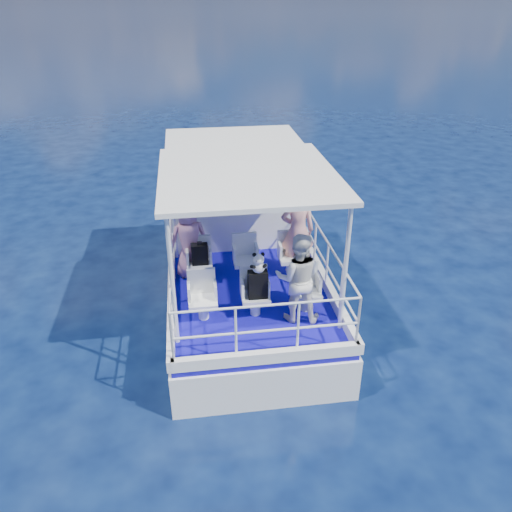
{
  "coord_description": "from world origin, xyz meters",
  "views": [
    {
      "loc": [
        -1.02,
        -8.25,
        5.92
      ],
      "look_at": [
        0.11,
        -0.4,
        1.66
      ],
      "focal_mm": 35.0,
      "sensor_mm": 36.0,
      "label": 1
    }
  ],
  "objects_px": {
    "passenger_port_fwd": "(189,240)",
    "panda": "(258,263)",
    "passenger_stbd_aft": "(298,278)",
    "backpack_center": "(258,284)"
  },
  "relations": [
    {
      "from": "passenger_stbd_aft",
      "to": "backpack_center",
      "type": "distance_m",
      "value": 0.69
    },
    {
      "from": "passenger_port_fwd",
      "to": "panda",
      "type": "distance_m",
      "value": 1.97
    },
    {
      "from": "passenger_port_fwd",
      "to": "panda",
      "type": "relative_size",
      "value": 4.27
    },
    {
      "from": "passenger_port_fwd",
      "to": "passenger_stbd_aft",
      "type": "height_order",
      "value": "passenger_stbd_aft"
    },
    {
      "from": "backpack_center",
      "to": "passenger_port_fwd",
      "type": "bearing_deg",
      "value": 124.87
    },
    {
      "from": "passenger_stbd_aft",
      "to": "backpack_center",
      "type": "relative_size",
      "value": 3.24
    },
    {
      "from": "passenger_stbd_aft",
      "to": "backpack_center",
      "type": "height_order",
      "value": "passenger_stbd_aft"
    },
    {
      "from": "backpack_center",
      "to": "passenger_stbd_aft",
      "type": "bearing_deg",
      "value": -14.87
    },
    {
      "from": "backpack_center",
      "to": "panda",
      "type": "bearing_deg",
      "value": -60.95
    },
    {
      "from": "passenger_port_fwd",
      "to": "panda",
      "type": "xyz_separation_m",
      "value": [
        1.11,
        -1.6,
        0.28
      ]
    }
  ]
}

